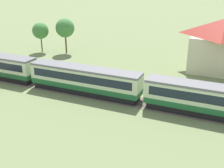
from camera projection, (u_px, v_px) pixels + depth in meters
name	position (u px, v px, depth m)	size (l,w,h in m)	color
ground_plane	(221.00, 115.00, 36.14)	(600.00, 600.00, 0.00)	#707F51
passenger_train	(86.00, 79.00, 41.62)	(91.18, 2.99, 4.09)	#1E6033
railway_track	(51.00, 87.00, 44.88)	(145.23, 3.60, 0.04)	#665B51
station_house_red_roof	(222.00, 44.00, 50.52)	(11.48, 9.77, 9.60)	beige
yard_tree_1	(65.00, 28.00, 61.70)	(4.15, 4.15, 7.71)	#4C3823
yard_tree_2	(40.00, 31.00, 62.97)	(3.64, 3.64, 6.66)	#4C3823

